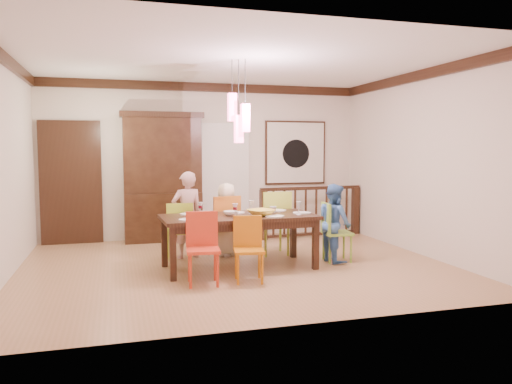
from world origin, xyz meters
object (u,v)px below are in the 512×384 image
object	(u,v)px
chair_end_right	(337,228)
china_hutch	(163,177)
balustrade	(311,211)
person_end_right	(334,223)
person_far_mid	(227,219)
chair_far_left	(178,227)
dining_table	(239,221)
person_far_left	(187,215)

from	to	relation	value
chair_end_right	china_hutch	xyz separation A→B (m)	(-2.34, 2.41, 0.67)
china_hutch	balustrade	xyz separation A→B (m)	(2.75, -0.35, -0.67)
chair_end_right	person_end_right	size ratio (longest dim) A/B	0.76
china_hutch	person_far_mid	size ratio (longest dim) A/B	2.03
chair_far_left	china_hutch	size ratio (longest dim) A/B	0.37
dining_table	chair_far_left	bearing A→B (deg)	130.79
chair_end_right	person_far_left	xyz separation A→B (m)	(-2.12, 0.85, 0.16)
balustrade	person_far_mid	distance (m)	2.28
dining_table	person_end_right	world-z (taller)	person_end_right
chair_far_left	person_far_mid	bearing A→B (deg)	-176.96
dining_table	chair_end_right	size ratio (longest dim) A/B	2.48
chair_end_right	person_far_mid	world-z (taller)	person_far_mid
chair_far_left	person_far_left	bearing A→B (deg)	-159.90
chair_far_left	person_far_mid	distance (m)	0.76
chair_end_right	balustrade	bearing A→B (deg)	-4.53
balustrade	person_end_right	world-z (taller)	person_end_right
china_hutch	person_end_right	distance (m)	3.38
chair_far_left	person_end_right	xyz separation A→B (m)	(2.21, -0.80, 0.08)
person_end_right	china_hutch	bearing A→B (deg)	36.30
chair_far_left	person_far_left	world-z (taller)	person_far_left
chair_end_right	person_end_right	xyz separation A→B (m)	(-0.05, -0.00, 0.08)
dining_table	china_hutch	bearing A→B (deg)	106.68
chair_far_left	person_far_mid	size ratio (longest dim) A/B	0.76
dining_table	person_far_left	distance (m)	1.05
person_far_left	person_far_mid	bearing A→B (deg)	168.53
dining_table	balustrade	world-z (taller)	balustrade
dining_table	person_far_mid	world-z (taller)	person_far_mid
chair_far_left	balustrade	xyz separation A→B (m)	(2.68, 1.27, -0.00)
china_hutch	person_far_mid	xyz separation A→B (m)	(0.84, -1.57, -0.60)
chair_far_left	balustrade	world-z (taller)	balustrade
chair_far_left	china_hutch	world-z (taller)	china_hutch
balustrade	person_far_mid	bearing A→B (deg)	-151.67
chair_far_left	china_hutch	distance (m)	1.75
balustrade	person_far_mid	xyz separation A→B (m)	(-1.92, -1.22, 0.08)
dining_table	balustrade	size ratio (longest dim) A/B	1.05
chair_far_left	dining_table	bearing A→B (deg)	132.60
chair_end_right	person_far_left	size ratio (longest dim) A/B	0.66
china_hutch	balustrade	bearing A→B (deg)	-7.16
chair_far_left	person_end_right	bearing A→B (deg)	159.83
person_far_left	person_end_right	distance (m)	2.24
chair_end_right	chair_far_left	bearing A→B (deg)	77.50
dining_table	chair_far_left	world-z (taller)	chair_far_left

